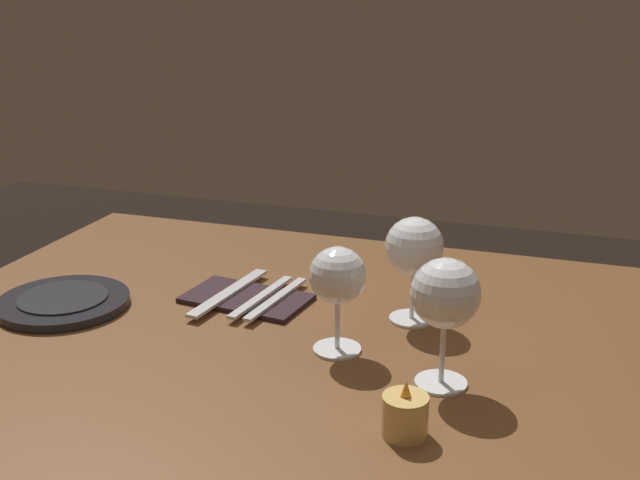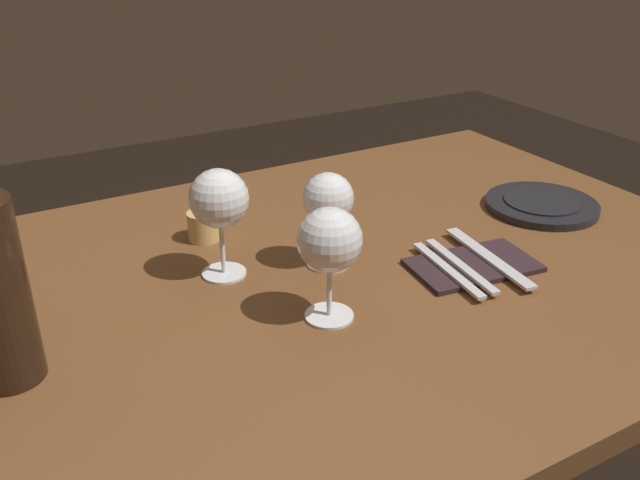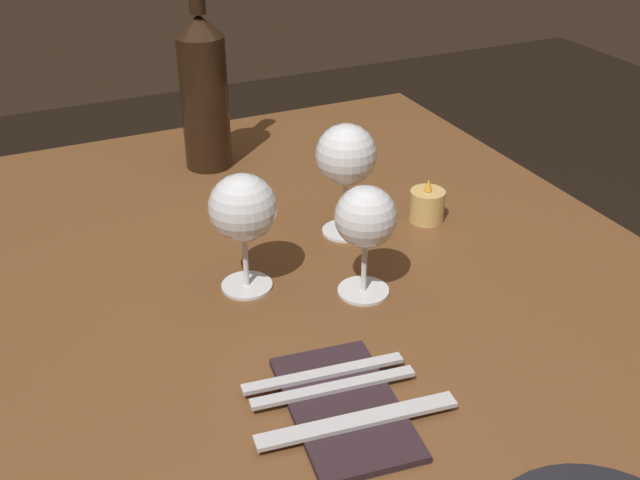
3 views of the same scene
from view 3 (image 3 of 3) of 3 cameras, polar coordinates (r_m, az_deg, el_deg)
dining_table at (r=1.03m, az=1.97°, el=-8.31°), size 1.30×0.90×0.74m
wine_glass_left at (r=0.94m, az=-5.74°, el=2.22°), size 0.08×0.08×0.16m
wine_glass_right at (r=1.07m, az=1.95°, el=6.20°), size 0.09×0.09×0.17m
wine_glass_centre at (r=0.93m, az=3.44°, el=1.49°), size 0.08×0.08×0.15m
wine_bottle at (r=1.30m, az=-8.59°, el=10.96°), size 0.08×0.08×0.34m
votive_candle at (r=1.15m, az=7.91°, el=2.48°), size 0.05×0.05×0.07m
folded_napkin at (r=0.81m, az=1.80°, el=-12.24°), size 0.20×0.13×0.01m
fork_inner at (r=0.82m, az=1.02°, el=-10.85°), size 0.04×0.18×0.00m
fork_outer at (r=0.84m, az=0.27°, el=-9.84°), size 0.04×0.18×0.00m
table_knife at (r=0.79m, az=2.81°, el=-13.21°), size 0.05×0.21×0.00m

